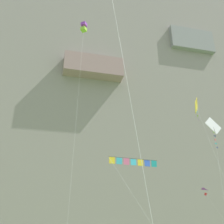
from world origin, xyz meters
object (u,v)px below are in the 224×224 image
Objects in this scene: kite_delta_mid_left at (209,195)px; kite_banner_low_right at (134,163)px; kite_diamond_high_left at (197,108)px; kite_box_front_field at (84,28)px; kite_diamond_upper_mid at (213,128)px.

kite_banner_low_right is at bearing -135.99° from kite_delta_mid_left.
kite_diamond_high_left is 0.64× the size of kite_box_front_field.
kite_banner_low_right is at bearing -34.84° from kite_box_front_field.
kite_banner_low_right is 0.33× the size of kite_box_front_field.
kite_delta_mid_left is 1.04× the size of kite_banner_low_right.
kite_diamond_upper_mid is 14.94m from kite_banner_low_right.
kite_diamond_high_left reaches higher than kite_banner_low_right.
kite_diamond_upper_mid is at bearing 41.03° from kite_diamond_high_left.
kite_diamond_upper_mid is at bearing 23.85° from kite_banner_low_right.
kite_delta_mid_left is 30.75m from kite_box_front_field.
kite_diamond_high_left is 11.10m from kite_banner_low_right.
kite_diamond_high_left is at bearing 12.94° from kite_banner_low_right.
kite_diamond_upper_mid reaches higher than kite_delta_mid_left.
kite_box_front_field is (-16.97, -2.11, 10.62)m from kite_diamond_upper_mid.
kite_delta_mid_left is 0.34× the size of kite_box_front_field.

